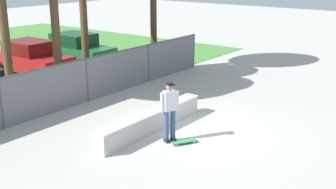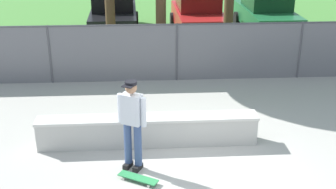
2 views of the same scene
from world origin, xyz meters
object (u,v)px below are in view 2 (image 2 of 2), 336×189
object	(u,v)px
car_green	(266,13)
car_black	(114,14)
skateboard	(138,178)
concrete_ledge	(148,130)
skateboarder	(132,121)
car_red	(198,14)

from	to	relation	value
car_green	car_black	bearing A→B (deg)	177.45
car_green	skateboard	bearing A→B (deg)	-116.12
concrete_ledge	car_green	size ratio (longest dim) A/B	1.12
skateboarder	car_red	distance (m)	10.44
skateboarder	car_black	bearing A→B (deg)	94.95
car_red	car_black	bearing A→B (deg)	174.91
concrete_ledge	car_black	world-z (taller)	car_black
skateboard	car_black	world-z (taller)	car_black
concrete_ledge	car_black	xyz separation A→B (m)	(-1.21, 9.48, 0.51)
skateboard	car_black	distance (m)	11.00
skateboard	car_green	size ratio (longest dim) A/B	0.19
car_black	car_red	size ratio (longest dim) A/B	1.00
skateboarder	car_red	size ratio (longest dim) A/B	0.43
car_black	car_green	size ratio (longest dim) A/B	1.00
car_green	concrete_ledge	bearing A→B (deg)	-118.53
concrete_ledge	skateboarder	distance (m)	1.23
car_black	skateboarder	bearing A→B (deg)	-85.05
car_black	car_red	xyz separation A→B (m)	(3.41, -0.30, 0.00)
skateboarder	car_black	distance (m)	10.48
skateboard	car_black	bearing A→B (deg)	95.20
skateboarder	skateboard	world-z (taller)	skateboarder
concrete_ledge	car_green	world-z (taller)	car_green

